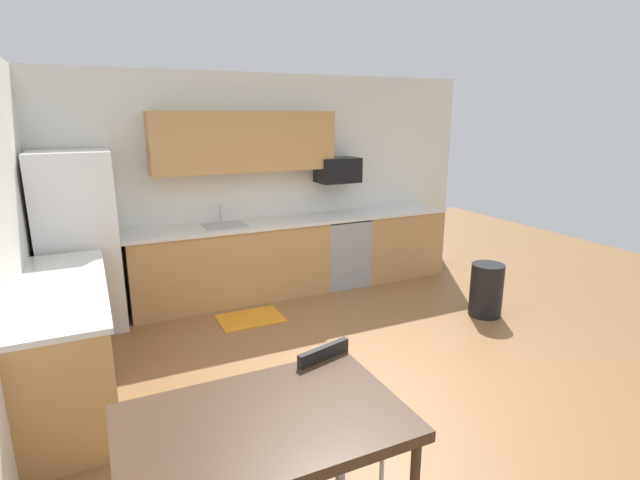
{
  "coord_description": "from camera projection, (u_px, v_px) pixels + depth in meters",
  "views": [
    {
      "loc": [
        -2.02,
        -3.25,
        2.22
      ],
      "look_at": [
        0.0,
        1.0,
        1.0
      ],
      "focal_mm": 27.43,
      "sensor_mm": 36.0,
      "label": 1
    }
  ],
  "objects": [
    {
      "name": "refrigerator",
      "position": [
        79.0,
        242.0,
        5.04
      ],
      "size": [
        0.76,
        0.7,
        1.86
      ],
      "primitive_type": "cube",
      "color": "white",
      "rests_on": "ground"
    },
    {
      "name": "wall_back",
      "position": [
        264.0,
        184.0,
        6.22
      ],
      "size": [
        5.8,
        0.1,
        2.7
      ],
      "primitive_type": "cube",
      "color": "silver",
      "rests_on": "ground"
    },
    {
      "name": "oven_range",
      "position": [
        340.0,
        250.0,
        6.52
      ],
      "size": [
        0.6,
        0.6,
        0.91
      ],
      "color": "#999BA0",
      "rests_on": "ground"
    },
    {
      "name": "floor_mat",
      "position": [
        250.0,
        318.0,
        5.45
      ],
      "size": [
        0.7,
        0.5,
        0.01
      ],
      "primitive_type": "cube",
      "color": "orange",
      "rests_on": "ground"
    },
    {
      "name": "countertop_back",
      "position": [
        275.0,
        222.0,
        6.02
      ],
      "size": [
        4.8,
        0.64,
        0.04
      ],
      "primitive_type": "cube",
      "color": "silver",
      "rests_on": "cabinet_run_back"
    },
    {
      "name": "sink_basin",
      "position": [
        225.0,
        231.0,
        5.77
      ],
      "size": [
        0.48,
        0.4,
        0.14
      ],
      "primitive_type": "cube",
      "color": "#A5A8AD",
      "rests_on": "countertop_back"
    },
    {
      "name": "microwave",
      "position": [
        338.0,
        170.0,
        6.34
      ],
      "size": [
        0.54,
        0.36,
        0.32
      ],
      "primitive_type": "cube",
      "color": "black"
    },
    {
      "name": "sink_faucet",
      "position": [
        221.0,
        215.0,
        5.89
      ],
      "size": [
        0.02,
        0.02,
        0.24
      ],
      "primitive_type": "cylinder",
      "color": "#B2B5BA",
      "rests_on": "countertop_back"
    },
    {
      "name": "countertop_left",
      "position": [
        61.0,
        288.0,
        3.75
      ],
      "size": [
        0.64,
        2.0,
        0.04
      ],
      "primitive_type": "cube",
      "color": "silver",
      "rests_on": "cabinet_run_left"
    },
    {
      "name": "chair_near_table",
      "position": [
        335.0,
        405.0,
        2.97
      ],
      "size": [
        0.49,
        0.49,
        0.85
      ],
      "color": "black",
      "rests_on": "ground"
    },
    {
      "name": "dining_table",
      "position": [
        264.0,
        429.0,
        2.42
      ],
      "size": [
        1.4,
        0.9,
        0.77
      ],
      "color": "#422D1E",
      "rests_on": "ground"
    },
    {
      "name": "cabinet_run_left",
      "position": [
        69.0,
        344.0,
        3.87
      ],
      "size": [
        0.6,
        2.0,
        0.9
      ],
      "primitive_type": "cube",
      "color": "tan",
      "rests_on": "ground"
    },
    {
      "name": "cabinet_run_back_right",
      "position": [
        396.0,
        243.0,
        6.89
      ],
      "size": [
        1.18,
        0.6,
        0.9
      ],
      "primitive_type": "cube",
      "color": "tan",
      "rests_on": "ground"
    },
    {
      "name": "upper_cabinets_back",
      "position": [
        245.0,
        142.0,
        5.76
      ],
      "size": [
        2.2,
        0.34,
        0.7
      ],
      "primitive_type": "cube",
      "color": "tan"
    },
    {
      "name": "cabinet_run_back",
      "position": [
        232.0,
        265.0,
        5.9
      ],
      "size": [
        2.37,
        0.6,
        0.9
      ],
      "primitive_type": "cube",
      "color": "tan",
      "rests_on": "ground"
    },
    {
      "name": "trash_bin",
      "position": [
        486.0,
        290.0,
        5.49
      ],
      "size": [
        0.36,
        0.36,
        0.6
      ],
      "primitive_type": "cylinder",
      "color": "black",
      "rests_on": "ground"
    },
    {
      "name": "ground_plane",
      "position": [
        369.0,
        377.0,
        4.24
      ],
      "size": [
        12.0,
        12.0,
        0.0
      ],
      "primitive_type": "plane",
      "color": "olive"
    }
  ]
}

